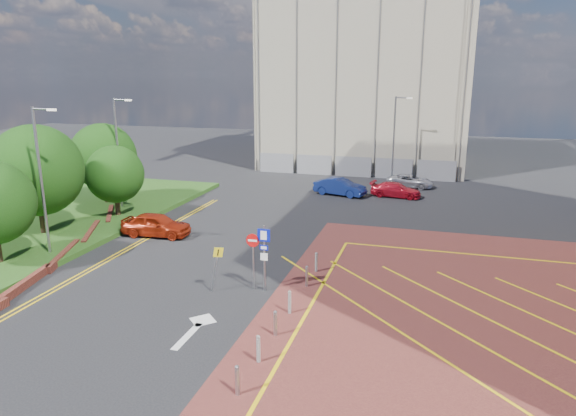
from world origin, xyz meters
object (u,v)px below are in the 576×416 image
at_px(lamp_left_near, 42,175).
at_px(car_red_left, 156,225).
at_px(tree_c, 115,174).
at_px(car_blue_back, 340,187).
at_px(tree_d, 103,156).
at_px(lamp_left_far, 118,149).
at_px(car_red_back, 396,190).
at_px(tree_b, 36,171).
at_px(warning_sign, 216,264).
at_px(lamp_back, 395,137).
at_px(car_silver_back, 410,181).
at_px(sign_cluster, 260,251).

height_order(lamp_left_near, car_red_left, lamp_left_near).
height_order(tree_c, lamp_left_near, lamp_left_near).
distance_m(tree_c, car_blue_back, 18.14).
height_order(tree_d, lamp_left_far, lamp_left_far).
bearing_deg(tree_d, lamp_left_near, -69.65).
relative_size(tree_d, car_red_back, 1.46).
distance_m(tree_b, warning_sign, 14.99).
relative_size(tree_b, tree_d, 1.11).
xyz_separation_m(lamp_back, car_blue_back, (-3.83, -6.42, -3.63)).
distance_m(tree_c, lamp_left_near, 8.20).
bearing_deg(lamp_left_far, lamp_left_near, -78.69).
height_order(lamp_back, car_silver_back, lamp_back).
distance_m(tree_c, lamp_back, 25.19).
height_order(tree_d, sign_cluster, tree_d).
bearing_deg(lamp_back, lamp_left_far, -139.14).
xyz_separation_m(lamp_back, car_silver_back, (1.71, -1.48, -3.79)).
bearing_deg(car_red_back, tree_c, 130.39).
bearing_deg(warning_sign, lamp_left_far, 137.38).
bearing_deg(tree_c, warning_sign, -39.47).
height_order(tree_b, tree_d, tree_b).
relative_size(lamp_left_far, lamp_back, 1.00).
height_order(tree_c, car_blue_back, tree_c).
relative_size(tree_b, car_red_back, 1.62).
bearing_deg(car_red_left, lamp_left_near, 140.98).
distance_m(tree_d, car_blue_back, 19.08).
height_order(lamp_left_far, lamp_back, lamp_left_far).
bearing_deg(tree_b, car_silver_back, 45.31).
xyz_separation_m(car_red_left, car_red_back, (13.64, 15.07, -0.14)).
xyz_separation_m(lamp_left_near, car_red_back, (17.26, 20.23, -4.06)).
bearing_deg(tree_d, car_red_back, 23.39).
xyz_separation_m(warning_sign, car_red_left, (-7.22, 6.97, -0.69)).
xyz_separation_m(lamp_back, warning_sign, (-5.66, -27.81, -2.93)).
xyz_separation_m(tree_d, car_silver_back, (22.29, 13.52, -3.30)).
height_order(tree_c, sign_cluster, tree_c).
bearing_deg(tree_c, tree_d, 135.00).
bearing_deg(lamp_back, tree_d, -143.91).
height_order(warning_sign, car_blue_back, warning_sign).
xyz_separation_m(tree_c, lamp_left_near, (1.08, -8.00, 1.47)).
bearing_deg(lamp_back, tree_b, -130.41).
bearing_deg(sign_cluster, lamp_left_far, 143.18).
height_order(tree_c, car_red_back, tree_c).
bearing_deg(warning_sign, lamp_back, 78.49).
relative_size(tree_c, tree_d, 0.81).
distance_m(tree_d, car_red_left, 10.16).
relative_size(lamp_back, warning_sign, 3.55).
distance_m(lamp_left_far, car_red_back, 22.19).
bearing_deg(sign_cluster, car_red_back, 77.92).
bearing_deg(lamp_back, car_silver_back, -40.84).
bearing_deg(tree_c, lamp_left_far, 114.71).
bearing_deg(warning_sign, lamp_left_near, 170.51).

